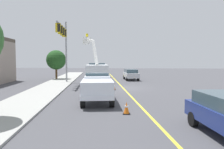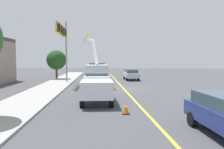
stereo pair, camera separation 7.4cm
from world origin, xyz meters
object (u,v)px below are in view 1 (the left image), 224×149
(traffic_cone_mid_front, at_px, (114,86))
(traffic_signal_mast, at_px, (64,39))
(traffic_cone_mid_rear, at_px, (111,79))
(utility_bucket_truck, at_px, (97,72))
(service_pickup_truck, at_px, (97,87))
(passing_minivan, at_px, (131,74))
(traffic_cone_leading, at_px, (126,108))

(traffic_cone_mid_front, bearing_deg, traffic_signal_mast, 56.62)
(traffic_cone_mid_rear, bearing_deg, utility_bucket_truck, 164.28)
(traffic_signal_mast, bearing_deg, service_pickup_truck, -150.48)
(traffic_cone_mid_front, relative_size, traffic_signal_mast, 0.09)
(service_pickup_truck, bearing_deg, traffic_cone_mid_rear, 2.58)
(service_pickup_truck, relative_size, traffic_cone_mid_front, 7.95)
(passing_minivan, height_order, traffic_cone_mid_front, passing_minivan)
(traffic_cone_mid_rear, bearing_deg, traffic_cone_leading, -171.01)
(traffic_cone_mid_rear, distance_m, traffic_signal_mast, 8.95)
(traffic_cone_leading, distance_m, traffic_cone_mid_rear, 19.11)
(traffic_cone_leading, relative_size, traffic_cone_mid_rear, 0.96)
(utility_bucket_truck, bearing_deg, traffic_cone_leading, -163.25)
(service_pickup_truck, xyz_separation_m, traffic_signal_mast, (10.98, 6.22, 4.63))
(service_pickup_truck, height_order, passing_minivan, service_pickup_truck)
(service_pickup_truck, height_order, traffic_cone_mid_front, service_pickup_truck)
(service_pickup_truck, bearing_deg, passing_minivan, -6.47)
(passing_minivan, bearing_deg, utility_bucket_truck, 150.95)
(service_pickup_truck, distance_m, traffic_signal_mast, 13.44)
(service_pickup_truck, bearing_deg, utility_bucket_truck, 10.42)
(traffic_cone_leading, bearing_deg, traffic_cone_mid_front, 9.96)
(traffic_cone_mid_rear, bearing_deg, service_pickup_truck, -177.42)
(passing_minivan, relative_size, traffic_cone_mid_front, 6.83)
(utility_bucket_truck, bearing_deg, traffic_signal_mast, 88.70)
(traffic_cone_leading, bearing_deg, traffic_cone_mid_rear, 8.99)
(service_pickup_truck, bearing_deg, traffic_signal_mast, 29.52)
(service_pickup_truck, bearing_deg, traffic_cone_mid_front, -4.84)
(utility_bucket_truck, xyz_separation_m, traffic_signal_mast, (0.10, 4.22, 4.14))
(traffic_cone_mid_front, distance_m, traffic_cone_mid_rear, 9.08)
(service_pickup_truck, height_order, traffic_signal_mast, traffic_signal_mast)
(traffic_cone_mid_rear, xyz_separation_m, traffic_signal_mast, (-4.53, 5.52, 5.39))
(utility_bucket_truck, bearing_deg, passing_minivan, -29.05)
(traffic_cone_leading, xyz_separation_m, traffic_cone_mid_front, (9.88, 1.73, 0.02))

